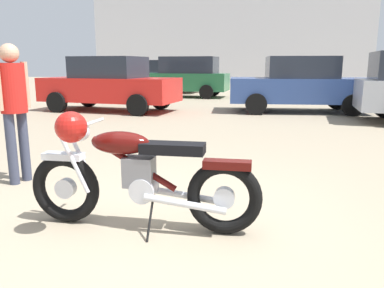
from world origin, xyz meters
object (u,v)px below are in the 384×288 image
object	(u,v)px
red_hatchback_near	(110,84)
pale_sedan_back	(186,76)
dark_sedan_left	(161,76)
vintage_motorcycle	(135,174)
bystander	(13,99)
white_estate_far	(300,85)

from	to	relation	value
red_hatchback_near	pale_sedan_back	bearing A→B (deg)	-95.66
pale_sedan_back	dark_sedan_left	distance (m)	3.32
vintage_motorcycle	bystander	bearing A→B (deg)	-29.73
dark_sedan_left	white_estate_far	bearing A→B (deg)	139.18
red_hatchback_near	pale_sedan_back	distance (m)	5.75
vintage_motorcycle	red_hatchback_near	size ratio (longest dim) A/B	0.47
dark_sedan_left	red_hatchback_near	bearing A→B (deg)	103.01
dark_sedan_left	pale_sedan_back	bearing A→B (deg)	133.51
bystander	pale_sedan_back	world-z (taller)	pale_sedan_back
vintage_motorcycle	pale_sedan_back	size ratio (longest dim) A/B	0.52
dark_sedan_left	bystander	bearing A→B (deg)	107.64
white_estate_far	vintage_motorcycle	bearing A→B (deg)	-107.81
white_estate_far	dark_sedan_left	bearing A→B (deg)	126.00
white_estate_far	dark_sedan_left	xyz separation A→B (m)	(-6.26, 7.66, 0.00)
white_estate_far	pale_sedan_back	world-z (taller)	pale_sedan_back
bystander	pale_sedan_back	distance (m)	12.83
bystander	white_estate_far	world-z (taller)	white_estate_far
vintage_motorcycle	dark_sedan_left	size ratio (longest dim) A/B	0.47
white_estate_far	dark_sedan_left	world-z (taller)	same
vintage_motorcycle	dark_sedan_left	world-z (taller)	dark_sedan_left
vintage_motorcycle	white_estate_far	world-z (taller)	white_estate_far
vintage_motorcycle	pale_sedan_back	world-z (taller)	pale_sedan_back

